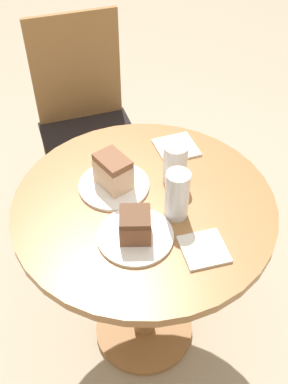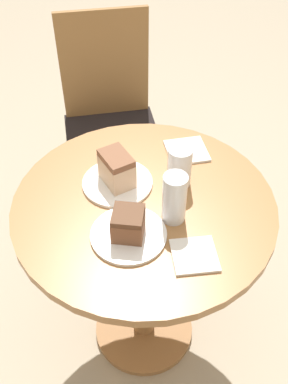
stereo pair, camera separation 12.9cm
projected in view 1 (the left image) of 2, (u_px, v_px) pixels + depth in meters
name	position (u px, v px, depth m)	size (l,w,h in m)	color
ground_plane	(144.00, 329.00, 1.84)	(8.00, 8.00, 0.00)	tan
table	(144.00, 241.00, 1.44)	(0.78, 0.78, 0.75)	#9E6B3D
chair	(87.00, 124.00, 2.02)	(0.43, 0.42, 0.96)	olive
plate_near	(135.00, 236.00, 1.22)	(0.21, 0.21, 0.01)	white
plate_far	(114.00, 185.00, 1.36)	(0.21, 0.21, 0.01)	white
cake_slice_near	(135.00, 225.00, 1.18)	(0.10, 0.10, 0.08)	brown
cake_slice_far	(113.00, 172.00, 1.32)	(0.11, 0.13, 0.10)	beige
glass_lemonade	(175.00, 166.00, 1.34)	(0.07, 0.07, 0.13)	beige
glass_water	(177.00, 198.00, 1.23)	(0.07, 0.07, 0.16)	silver
napkin_stack	(176.00, 147.00, 1.49)	(0.14, 0.14, 0.01)	silver
napkin_side	(204.00, 249.00, 1.19)	(0.12, 0.12, 0.01)	silver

